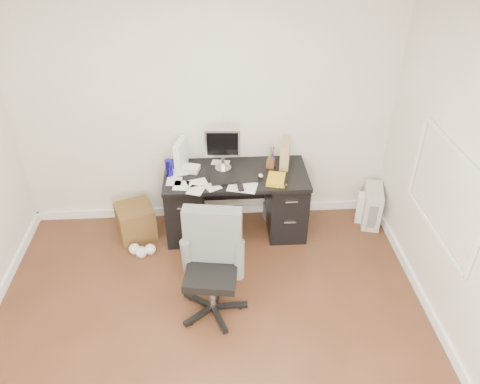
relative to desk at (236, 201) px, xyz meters
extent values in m
plane|color=#462916|center=(-0.30, -1.65, -0.40)|extent=(4.00, 4.00, 0.00)
cube|color=beige|center=(-0.30, 0.35, 0.95)|extent=(4.00, 0.02, 2.70)
cube|color=white|center=(-0.30, -1.65, 2.30)|extent=(4.00, 4.00, 0.02)
cube|color=white|center=(-0.30, 0.33, -0.35)|extent=(4.00, 0.03, 0.10)
cube|color=white|center=(1.69, -1.65, -0.35)|extent=(0.03, 4.00, 0.10)
cube|color=black|center=(0.00, 0.00, 0.33)|extent=(1.50, 0.70, 0.04)
cube|color=black|center=(-0.55, 0.00, -0.04)|extent=(0.40, 0.60, 0.71)
cube|color=black|center=(0.55, 0.00, -0.04)|extent=(0.40, 0.60, 0.71)
cube|color=black|center=(0.00, 0.33, 0.06)|extent=(0.70, 0.03, 0.51)
cube|color=black|center=(-0.02, -0.13, 0.36)|extent=(0.50, 0.21, 0.03)
sphere|color=silver|center=(0.25, -0.11, 0.38)|extent=(0.07, 0.07, 0.06)
cylinder|color=#181594|center=(-0.69, 0.01, 0.44)|extent=(0.10, 0.10, 0.18)
cube|color=white|center=(-0.57, 0.15, 0.51)|extent=(0.20, 0.30, 0.32)
cube|color=#A4824F|center=(0.53, 0.13, 0.49)|extent=(0.17, 0.26, 0.28)
cube|color=gold|center=(0.41, -0.17, 0.37)|extent=(0.24, 0.28, 0.04)
cube|color=beige|center=(1.55, 0.07, -0.18)|extent=(0.30, 0.47, 0.43)
cube|color=white|center=(1.52, 0.07, -0.22)|extent=(0.31, 0.26, 0.36)
cube|color=#4B3416|center=(-1.11, -0.02, -0.21)|extent=(0.49, 0.49, 0.38)
cube|color=slate|center=(0.49, 0.17, -0.31)|extent=(0.32, 0.28, 0.18)
camera|label=1|loc=(-0.21, -4.16, 2.91)|focal=35.00mm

